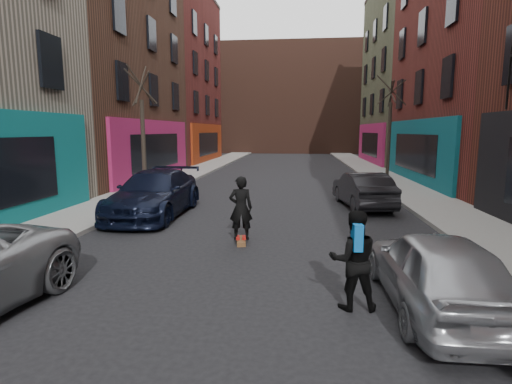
% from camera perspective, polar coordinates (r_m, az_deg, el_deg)
% --- Properties ---
extents(sidewalk_left, '(2.50, 84.00, 0.13)m').
position_cam_1_polar(sidewalk_left, '(30.98, -7.51, 3.44)').
color(sidewalk_left, gray).
rests_on(sidewalk_left, ground).
extents(sidewalk_right, '(2.50, 84.00, 0.13)m').
position_cam_1_polar(sidewalk_right, '(30.60, 15.94, 3.12)').
color(sidewalk_right, gray).
rests_on(sidewalk_right, ground).
extents(building_far, '(40.00, 10.00, 14.00)m').
position_cam_1_polar(building_far, '(56.16, 5.11, 12.91)').
color(building_far, '#47281E').
rests_on(building_far, ground).
extents(tree_left_far, '(2.00, 2.00, 6.50)m').
position_cam_1_polar(tree_left_far, '(19.37, -15.92, 9.87)').
color(tree_left_far, black).
rests_on(tree_left_far, sidewalk_left).
extents(tree_right_far, '(2.00, 2.00, 6.80)m').
position_cam_1_polar(tree_right_far, '(24.58, 18.58, 9.79)').
color(tree_right_far, black).
rests_on(tree_right_far, sidewalk_right).
extents(parked_left_end, '(2.17, 5.30, 1.54)m').
position_cam_1_polar(parked_left_end, '(14.06, -14.30, -0.20)').
color(parked_left_end, black).
rests_on(parked_left_end, ground).
extents(parked_right_far, '(1.61, 3.94, 1.34)m').
position_cam_1_polar(parked_right_far, '(7.16, 24.38, -10.13)').
color(parked_right_far, '#9C9EA4').
rests_on(parked_right_far, ground).
extents(parked_right_end, '(1.96, 4.22, 1.34)m').
position_cam_1_polar(parked_right_end, '(15.70, 14.99, 0.32)').
color(parked_right_end, black).
rests_on(parked_right_end, ground).
extents(skateboard, '(0.35, 0.83, 0.10)m').
position_cam_1_polar(skateboard, '(10.47, -2.16, -7.00)').
color(skateboard, brown).
rests_on(skateboard, ground).
extents(skateboarder, '(0.66, 0.49, 1.65)m').
position_cam_1_polar(skateboarder, '(10.27, -2.19, -2.29)').
color(skateboarder, black).
rests_on(skateboarder, skateboard).
extents(pedestrian, '(0.84, 0.68, 1.64)m').
position_cam_1_polar(pedestrian, '(6.73, 13.76, -9.33)').
color(pedestrian, black).
rests_on(pedestrian, ground).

